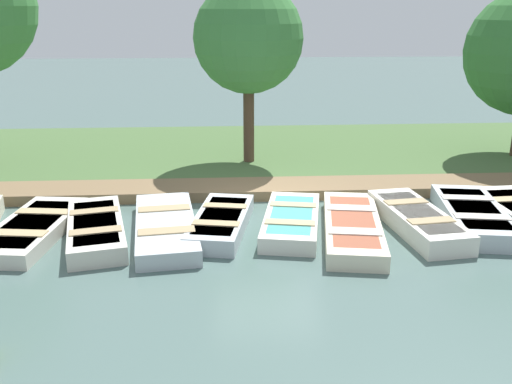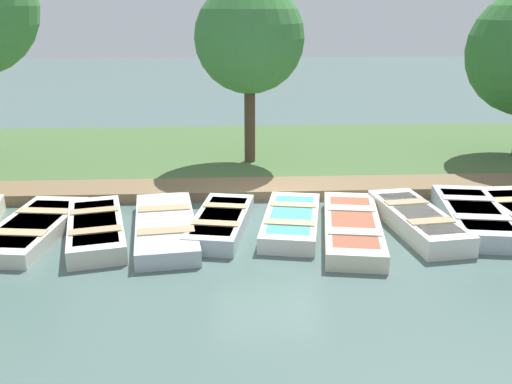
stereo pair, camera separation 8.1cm
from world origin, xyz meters
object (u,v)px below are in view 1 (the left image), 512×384
(rowboat_3, at_px, (96,229))
(rowboat_7, at_px, (352,227))
(rowboat_2, at_px, (32,229))
(rowboat_6, at_px, (291,221))
(rowboat_5, at_px, (221,222))
(rowboat_9, at_px, (473,215))
(rowboat_8, at_px, (417,220))
(park_tree_left, at_px, (248,39))
(rowboat_4, at_px, (166,227))

(rowboat_3, relative_size, rowboat_7, 0.87)
(rowboat_2, relative_size, rowboat_6, 1.11)
(rowboat_2, distance_m, rowboat_5, 3.87)
(rowboat_5, height_order, rowboat_6, rowboat_5)
(rowboat_2, relative_size, rowboat_3, 1.04)
(rowboat_3, distance_m, rowboat_9, 8.00)
(rowboat_8, height_order, park_tree_left, park_tree_left)
(rowboat_5, bearing_deg, rowboat_4, -70.51)
(rowboat_6, height_order, rowboat_9, rowboat_9)
(rowboat_5, xyz_separation_m, rowboat_6, (0.00, 1.50, -0.01))
(rowboat_8, bearing_deg, rowboat_4, -97.73)
(rowboat_8, distance_m, rowboat_9, 1.33)
(park_tree_left, bearing_deg, rowboat_4, -21.24)
(rowboat_4, relative_size, rowboat_9, 1.07)
(rowboat_3, xyz_separation_m, rowboat_6, (-0.25, 4.04, -0.01))
(rowboat_3, distance_m, rowboat_4, 1.41)
(rowboat_3, height_order, rowboat_5, rowboat_3)
(rowboat_8, height_order, rowboat_9, rowboat_8)
(rowboat_4, relative_size, rowboat_5, 1.22)
(rowboat_6, distance_m, rowboat_7, 1.28)
(park_tree_left, bearing_deg, rowboat_9, 43.40)
(rowboat_3, xyz_separation_m, rowboat_8, (-0.04, 6.68, 0.02))
(rowboat_2, relative_size, rowboat_7, 0.91)
(rowboat_8, bearing_deg, rowboat_2, -98.22)
(rowboat_4, bearing_deg, rowboat_7, 79.11)
(rowboat_9, relative_size, park_tree_left, 0.64)
(rowboat_7, bearing_deg, rowboat_5, -89.67)
(rowboat_3, height_order, rowboat_6, rowboat_3)
(rowboat_4, xyz_separation_m, rowboat_9, (-0.19, 6.58, 0.03))
(rowboat_7, bearing_deg, rowboat_8, 107.87)
(rowboat_5, bearing_deg, rowboat_2, -77.97)
(rowboat_2, distance_m, rowboat_9, 9.32)
(rowboat_4, xyz_separation_m, park_tree_left, (-5.07, 1.97, 3.47))
(rowboat_5, relative_size, rowboat_7, 0.79)
(rowboat_2, bearing_deg, park_tree_left, 144.09)
(rowboat_8, bearing_deg, park_tree_left, -154.46)
(rowboat_3, bearing_deg, rowboat_6, 80.67)
(rowboat_5, xyz_separation_m, rowboat_9, (-0.02, 5.45, 0.02))
(rowboat_4, xyz_separation_m, rowboat_8, (0.03, 5.27, 0.04))
(rowboat_2, bearing_deg, rowboat_6, 98.34)
(park_tree_left, bearing_deg, rowboat_8, 32.89)
(rowboat_6, xyz_separation_m, park_tree_left, (-4.90, -0.66, 3.46))
(rowboat_8, bearing_deg, rowboat_6, -101.84)
(rowboat_8, relative_size, park_tree_left, 0.61)
(rowboat_6, relative_size, rowboat_8, 0.94)
(rowboat_4, xyz_separation_m, rowboat_6, (-0.17, 2.63, 0.00))
(rowboat_7, bearing_deg, park_tree_left, -151.32)
(rowboat_4, distance_m, rowboat_7, 3.85)
(rowboat_6, xyz_separation_m, rowboat_9, (-0.02, 3.95, 0.03))
(rowboat_6, height_order, rowboat_7, same)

